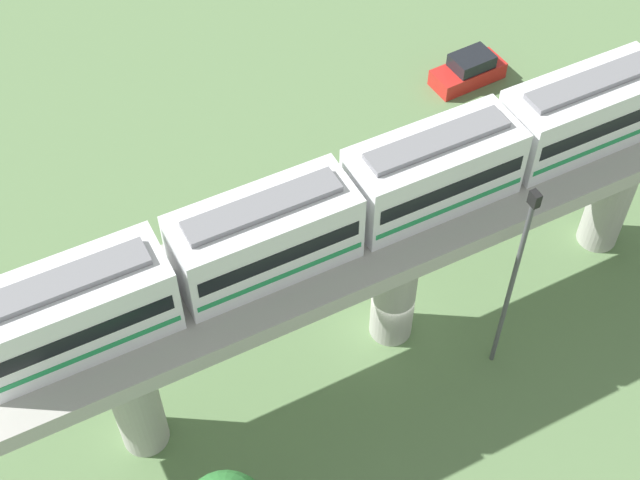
# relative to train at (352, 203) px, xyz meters

# --- Properties ---
(ground_plane) EXTENTS (120.00, 120.00, 0.00)m
(ground_plane) POSITION_rel_train_xyz_m (0.00, 2.27, -9.64)
(ground_plane) COLOR #5B7A4C
(viaduct) EXTENTS (5.20, 35.80, 8.11)m
(viaduct) POSITION_rel_train_xyz_m (0.00, 2.27, -3.34)
(viaduct) COLOR #A8A59E
(viaduct) RESTS_ON ground
(train) EXTENTS (2.64, 27.45, 3.24)m
(train) POSITION_rel_train_xyz_m (0.00, 0.00, 0.00)
(train) COLOR white
(train) RESTS_ON viaduct
(parked_car_red) EXTENTS (2.02, 4.29, 1.76)m
(parked_car_red) POSITION_rel_train_xyz_m (-12.77, 14.81, -8.90)
(parked_car_red) COLOR red
(parked_car_red) RESTS_ON ground
(parked_car_white) EXTENTS (2.43, 4.43, 1.76)m
(parked_car_white) POSITION_rel_train_xyz_m (-5.84, 8.58, -8.90)
(parked_car_white) COLOR white
(parked_car_white) RESTS_ON ground
(signal_post) EXTENTS (0.44, 0.28, 10.71)m
(signal_post) POSITION_rel_train_xyz_m (3.40, 5.46, -3.76)
(signal_post) COLOR #4C4C51
(signal_post) RESTS_ON ground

